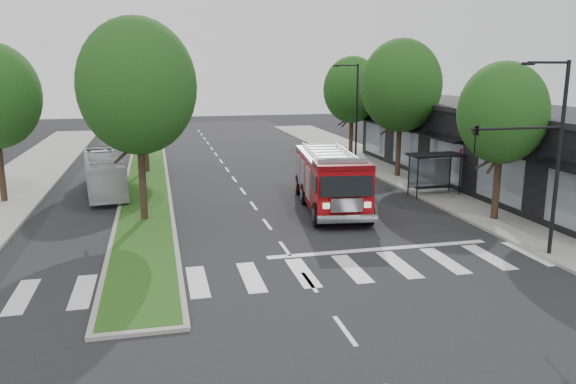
# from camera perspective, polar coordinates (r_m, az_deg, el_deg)

# --- Properties ---
(ground) EXTENTS (140.00, 140.00, 0.00)m
(ground) POSITION_cam_1_polar(r_m,az_deg,el_deg) (24.52, -0.31, -5.80)
(ground) COLOR black
(ground) RESTS_ON ground
(sidewalk_right) EXTENTS (5.00, 80.00, 0.15)m
(sidewalk_right) POSITION_cam_1_polar(r_m,az_deg,el_deg) (37.95, 14.87, 0.49)
(sidewalk_right) COLOR gray
(sidewalk_right) RESTS_ON ground
(median) EXTENTS (3.00, 50.00, 0.15)m
(median) POSITION_cam_1_polar(r_m,az_deg,el_deg) (41.40, -14.13, 1.51)
(median) COLOR gray
(median) RESTS_ON ground
(storefront_row) EXTENTS (8.00, 30.00, 5.00)m
(storefront_row) POSITION_cam_1_polar(r_m,az_deg,el_deg) (39.86, 20.81, 4.19)
(storefront_row) COLOR black
(storefront_row) RESTS_ON ground
(bus_shelter) EXTENTS (3.20, 1.60, 2.61)m
(bus_shelter) POSITION_cam_1_polar(r_m,az_deg,el_deg) (35.38, 14.59, 2.90)
(bus_shelter) COLOR black
(bus_shelter) RESTS_ON ground
(tree_right_near) EXTENTS (4.40, 4.40, 8.05)m
(tree_right_near) POSITION_cam_1_polar(r_m,az_deg,el_deg) (29.89, 20.96, 7.48)
(tree_right_near) COLOR black
(tree_right_near) RESTS_ON ground
(tree_right_mid) EXTENTS (5.60, 5.60, 9.72)m
(tree_right_mid) POSITION_cam_1_polar(r_m,az_deg,el_deg) (40.33, 11.42, 10.54)
(tree_right_mid) COLOR black
(tree_right_mid) RESTS_ON ground
(tree_right_far) EXTENTS (5.00, 5.00, 8.73)m
(tree_right_far) POSITION_cam_1_polar(r_m,az_deg,el_deg) (49.62, 6.53, 10.27)
(tree_right_far) COLOR black
(tree_right_far) RESTS_ON ground
(tree_median_near) EXTENTS (5.80, 5.80, 10.16)m
(tree_median_near) POSITION_cam_1_polar(r_m,az_deg,el_deg) (28.71, -15.08, 10.32)
(tree_median_near) COLOR black
(tree_median_near) RESTS_ON ground
(tree_median_far) EXTENTS (5.60, 5.60, 9.72)m
(tree_median_far) POSITION_cam_1_polar(r_m,az_deg,el_deg) (42.71, -14.56, 10.49)
(tree_median_far) COLOR black
(tree_median_far) RESTS_ON ground
(streetlight_right_near) EXTENTS (4.08, 0.22, 8.00)m
(streetlight_right_near) POSITION_cam_1_polar(r_m,az_deg,el_deg) (24.44, 24.30, 4.27)
(streetlight_right_near) COLOR black
(streetlight_right_near) RESTS_ON ground
(streetlight_right_far) EXTENTS (2.11, 0.20, 8.00)m
(streetlight_right_far) POSITION_cam_1_polar(r_m,az_deg,el_deg) (45.55, 6.82, 8.36)
(streetlight_right_far) COLOR black
(streetlight_right_far) RESTS_ON ground
(fire_engine) EXTENTS (4.07, 9.90, 3.33)m
(fire_engine) POSITION_cam_1_polar(r_m,az_deg,el_deg) (31.26, 4.31, 1.21)
(fire_engine) COLOR #5A0407
(fire_engine) RESTS_ON ground
(city_bus) EXTENTS (3.28, 9.26, 2.52)m
(city_bus) POSITION_cam_1_polar(r_m,az_deg,el_deg) (36.87, -18.18, 1.82)
(city_bus) COLOR silver
(city_bus) RESTS_ON ground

